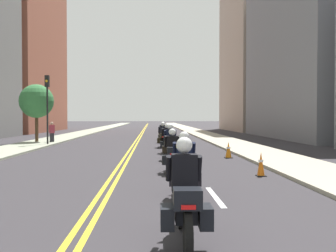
{
  "coord_description": "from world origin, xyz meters",
  "views": [
    {
      "loc": [
        1.23,
        -1.29,
        1.99
      ],
      "look_at": [
        2.23,
        22.09,
        1.43
      ],
      "focal_mm": 40.32,
      "sensor_mm": 36.0,
      "label": 1
    }
  ],
  "objects_px": {
    "motorcycle_6": "(163,134)",
    "motorcycle_2": "(172,154)",
    "motorcycle_3": "(170,145)",
    "traffic_light_near": "(47,97)",
    "motorcycle_1": "(184,170)",
    "street_tree_0": "(36,101)",
    "traffic_cone_0": "(228,150)",
    "motorcycle_0": "(185,201)",
    "pedestrian_0": "(52,132)",
    "motorcycle_5": "(163,137)",
    "traffic_cone_1": "(261,164)",
    "motorcycle_4": "(167,141)",
    "motorcycle_7": "(163,133)"
  },
  "relations": [
    {
      "from": "motorcycle_2",
      "to": "motorcycle_4",
      "type": "relative_size",
      "value": 0.98
    },
    {
      "from": "motorcycle_6",
      "to": "street_tree_0",
      "type": "bearing_deg",
      "value": -178.29
    },
    {
      "from": "motorcycle_0",
      "to": "motorcycle_2",
      "type": "bearing_deg",
      "value": 89.18
    },
    {
      "from": "pedestrian_0",
      "to": "traffic_cone_1",
      "type": "bearing_deg",
      "value": -88.77
    },
    {
      "from": "street_tree_0",
      "to": "pedestrian_0",
      "type": "bearing_deg",
      "value": -9.12
    },
    {
      "from": "traffic_cone_1",
      "to": "pedestrian_0",
      "type": "bearing_deg",
      "value": 124.61
    },
    {
      "from": "motorcycle_7",
      "to": "motorcycle_2",
      "type": "bearing_deg",
      "value": -93.02
    },
    {
      "from": "pedestrian_0",
      "to": "traffic_cone_0",
      "type": "bearing_deg",
      "value": -76.73
    },
    {
      "from": "motorcycle_0",
      "to": "traffic_light_near",
      "type": "xyz_separation_m",
      "value": [
        -7.75,
        20.62,
        2.66
      ]
    },
    {
      "from": "motorcycle_4",
      "to": "street_tree_0",
      "type": "bearing_deg",
      "value": 140.83
    },
    {
      "from": "motorcycle_2",
      "to": "motorcycle_1",
      "type": "bearing_deg",
      "value": -87.87
    },
    {
      "from": "motorcycle_3",
      "to": "motorcycle_5",
      "type": "height_order",
      "value": "motorcycle_3"
    },
    {
      "from": "motorcycle_2",
      "to": "street_tree_0",
      "type": "xyz_separation_m",
      "value": [
        -9.45,
        15.35,
        2.53
      ]
    },
    {
      "from": "motorcycle_1",
      "to": "motorcycle_6",
      "type": "relative_size",
      "value": 1.02
    },
    {
      "from": "motorcycle_0",
      "to": "traffic_cone_0",
      "type": "xyz_separation_m",
      "value": [
        3.21,
        12.27,
        -0.3
      ]
    },
    {
      "from": "pedestrian_0",
      "to": "motorcycle_7",
      "type": "bearing_deg",
      "value": -8.89
    },
    {
      "from": "motorcycle_4",
      "to": "traffic_cone_0",
      "type": "relative_size",
      "value": 2.77
    },
    {
      "from": "motorcycle_3",
      "to": "motorcycle_5",
      "type": "xyz_separation_m",
      "value": [
        -0.14,
        7.15,
        0.0
      ]
    },
    {
      "from": "traffic_cone_1",
      "to": "motorcycle_3",
      "type": "bearing_deg",
      "value": 119.71
    },
    {
      "from": "motorcycle_3",
      "to": "street_tree_0",
      "type": "height_order",
      "value": "street_tree_0"
    },
    {
      "from": "motorcycle_3",
      "to": "motorcycle_5",
      "type": "bearing_deg",
      "value": 92.58
    },
    {
      "from": "motorcycle_3",
      "to": "motorcycle_7",
      "type": "xyz_separation_m",
      "value": [
        0.1,
        15.16,
        -0.03
      ]
    },
    {
      "from": "motorcycle_3",
      "to": "street_tree_0",
      "type": "distance_m",
      "value": 15.15
    },
    {
      "from": "motorcycle_1",
      "to": "motorcycle_4",
      "type": "relative_size",
      "value": 1.03
    },
    {
      "from": "traffic_light_near",
      "to": "traffic_cone_0",
      "type": "bearing_deg",
      "value": -37.35
    },
    {
      "from": "pedestrian_0",
      "to": "motorcycle_5",
      "type": "bearing_deg",
      "value": -60.07
    },
    {
      "from": "motorcycle_0",
      "to": "motorcycle_4",
      "type": "xyz_separation_m",
      "value": [
        0.33,
        14.94,
        -0.02
      ]
    },
    {
      "from": "motorcycle_3",
      "to": "motorcycle_2",
      "type": "bearing_deg",
      "value": -90.21
    },
    {
      "from": "motorcycle_2",
      "to": "motorcycle_7",
      "type": "bearing_deg",
      "value": 90.57
    },
    {
      "from": "motorcycle_3",
      "to": "traffic_light_near",
      "type": "height_order",
      "value": "traffic_light_near"
    },
    {
      "from": "motorcycle_7",
      "to": "traffic_cone_0",
      "type": "bearing_deg",
      "value": -81.58
    },
    {
      "from": "motorcycle_0",
      "to": "motorcycle_3",
      "type": "bearing_deg",
      "value": 89.19
    },
    {
      "from": "motorcycle_3",
      "to": "motorcycle_6",
      "type": "xyz_separation_m",
      "value": [
        0.02,
        11.73,
        -0.01
      ]
    },
    {
      "from": "motorcycle_3",
      "to": "traffic_cone_0",
      "type": "bearing_deg",
      "value": 14.89
    },
    {
      "from": "pedestrian_0",
      "to": "motorcycle_6",
      "type": "bearing_deg",
      "value": -30.39
    },
    {
      "from": "motorcycle_6",
      "to": "motorcycle_2",
      "type": "bearing_deg",
      "value": -90.27
    },
    {
      "from": "motorcycle_1",
      "to": "motorcycle_5",
      "type": "xyz_separation_m",
      "value": [
        -0.09,
        15.23,
        0.01
      ]
    },
    {
      "from": "traffic_cone_1",
      "to": "motorcycle_1",
      "type": "bearing_deg",
      "value": -132.15
    },
    {
      "from": "motorcycle_6",
      "to": "motorcycle_3",
      "type": "bearing_deg",
      "value": -89.87
    },
    {
      "from": "motorcycle_0",
      "to": "street_tree_0",
      "type": "bearing_deg",
      "value": 112.69
    },
    {
      "from": "traffic_light_near",
      "to": "pedestrian_0",
      "type": "xyz_separation_m",
      "value": [
        -0.29,
        2.25,
        -2.52
      ]
    },
    {
      "from": "motorcycle_1",
      "to": "street_tree_0",
      "type": "relative_size",
      "value": 0.5
    },
    {
      "from": "motorcycle_0",
      "to": "motorcycle_2",
      "type": "height_order",
      "value": "motorcycle_0"
    },
    {
      "from": "motorcycle_3",
      "to": "traffic_cone_1",
      "type": "bearing_deg",
      "value": -58.81
    },
    {
      "from": "traffic_light_near",
      "to": "motorcycle_0",
      "type": "bearing_deg",
      "value": -69.41
    },
    {
      "from": "motorcycle_4",
      "to": "pedestrian_0",
      "type": "bearing_deg",
      "value": 137.73
    },
    {
      "from": "traffic_cone_0",
      "to": "traffic_cone_1",
      "type": "bearing_deg",
      "value": -90.51
    },
    {
      "from": "motorcycle_3",
      "to": "motorcycle_4",
      "type": "height_order",
      "value": "motorcycle_3"
    },
    {
      "from": "motorcycle_4",
      "to": "pedestrian_0",
      "type": "relative_size",
      "value": 1.35
    },
    {
      "from": "motorcycle_6",
      "to": "traffic_light_near",
      "type": "height_order",
      "value": "traffic_light_near"
    }
  ]
}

